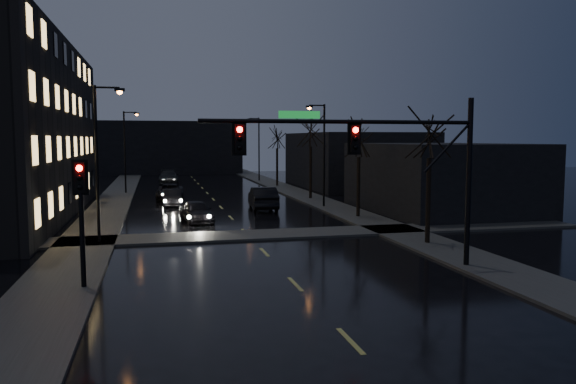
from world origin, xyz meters
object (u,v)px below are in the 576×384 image
oncoming_car_c (170,192)px  oncoming_car_d (169,177)px  oncoming_car_b (172,198)px  oncoming_car_a (196,211)px  lead_car (263,198)px

oncoming_car_c → oncoming_car_d: oncoming_car_d is taller
oncoming_car_c → oncoming_car_b: bearing=-85.2°
oncoming_car_a → oncoming_car_d: size_ratio=0.74×
lead_car → oncoming_car_c: bearing=-49.6°
oncoming_car_c → lead_car: size_ratio=0.94×
oncoming_car_a → oncoming_car_c: size_ratio=0.86×
oncoming_car_c → lead_car: lead_car is taller
oncoming_car_c → lead_car: (6.71, -8.96, 0.18)m
oncoming_car_a → oncoming_car_c: (-1.31, 14.45, -0.04)m
oncoming_car_a → oncoming_car_b: size_ratio=1.03×
oncoming_car_a → oncoming_car_c: bearing=87.3°
oncoming_car_b → oncoming_car_c: 5.12m
oncoming_car_b → lead_car: size_ratio=0.78×
lead_car → oncoming_car_d: bearing=-73.0°
oncoming_car_b → lead_car: bearing=-29.4°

